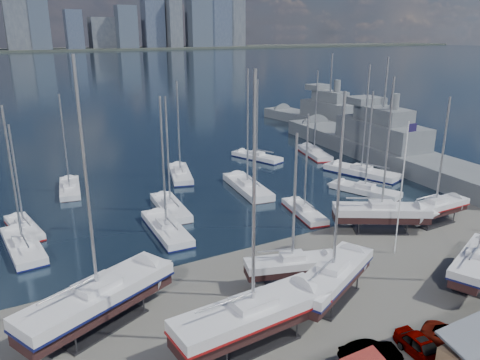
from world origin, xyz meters
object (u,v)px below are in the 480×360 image
naval_ship_west (328,120)px  naval_ship_east (380,149)px  sailboat_cradle_0 (98,298)px  car_a (423,348)px  flagpole (403,179)px

naval_ship_west → naval_ship_east: bearing=153.1°
sailboat_cradle_0 → car_a: bearing=-62.6°
naval_ship_east → car_a: size_ratio=11.86×
naval_ship_west → flagpole: bearing=140.9°
sailboat_cradle_0 → flagpole: 28.34m
sailboat_cradle_0 → flagpole: bearing=-28.5°
car_a → sailboat_cradle_0: bearing=148.0°
naval_ship_east → naval_ship_west: bearing=-15.3°
flagpole → naval_ship_east: bearing=47.0°
sailboat_cradle_0 → naval_ship_west: (62.69, 49.83, -0.57)m
naval_ship_west → car_a: (-45.21, -63.80, -0.95)m
naval_ship_east → naval_ship_west: (10.11, 25.38, 0.00)m
naval_ship_east → flagpole: 36.86m
sailboat_cradle_0 → car_a: sailboat_cradle_0 is taller
naval_ship_west → car_a: bearing=139.5°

